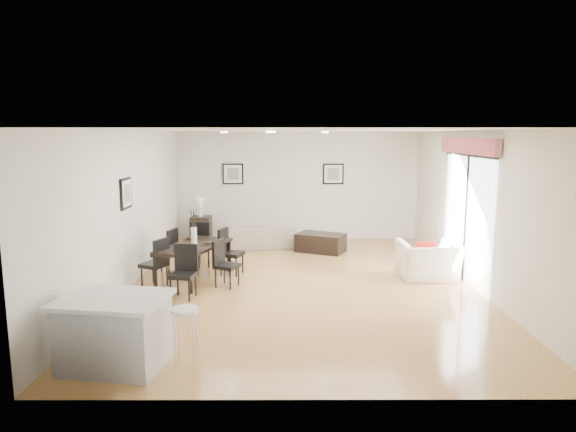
{
  "coord_description": "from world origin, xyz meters",
  "views": [
    {
      "loc": [
        -0.26,
        -8.79,
        2.65
      ],
      "look_at": [
        -0.24,
        0.4,
        1.16
      ],
      "focal_mm": 32.0,
      "sensor_mm": 36.0,
      "label": 1
    }
  ],
  "objects_px": {
    "coffee_table": "(321,243)",
    "side_table": "(201,229)",
    "armchair": "(428,261)",
    "dining_table": "(194,248)",
    "dining_chair_enear": "(223,260)",
    "dining_chair_efar": "(228,249)",
    "dining_chair_head": "(184,268)",
    "dining_chair_wnear": "(157,260)",
    "dining_chair_wfar": "(168,249)",
    "sofa": "(257,236)",
    "dining_chair_foot": "(202,241)",
    "bar_stool": "(185,317)",
    "kitchen_island": "(114,331)"
  },
  "relations": [
    {
      "from": "coffee_table",
      "to": "side_table",
      "type": "distance_m",
      "value": 3.09
    },
    {
      "from": "armchair",
      "to": "dining_table",
      "type": "relative_size",
      "value": 0.59
    },
    {
      "from": "dining_chair_enear",
      "to": "dining_chair_efar",
      "type": "distance_m",
      "value": 0.79
    },
    {
      "from": "dining_chair_head",
      "to": "coffee_table",
      "type": "bearing_deg",
      "value": 63.11
    },
    {
      "from": "dining_chair_wnear",
      "to": "dining_chair_wfar",
      "type": "height_order",
      "value": "dining_chair_wfar"
    },
    {
      "from": "sofa",
      "to": "dining_chair_enear",
      "type": "height_order",
      "value": "dining_chair_enear"
    },
    {
      "from": "dining_table",
      "to": "coffee_table",
      "type": "xyz_separation_m",
      "value": [
        2.44,
        2.27,
        -0.39
      ]
    },
    {
      "from": "dining_chair_enear",
      "to": "dining_chair_foot",
      "type": "distance_m",
      "value": 1.47
    },
    {
      "from": "dining_chair_efar",
      "to": "dining_chair_head",
      "type": "xyz_separation_m",
      "value": [
        -0.55,
        -1.4,
        -0.0
      ]
    },
    {
      "from": "dining_chair_wnear",
      "to": "sofa",
      "type": "bearing_deg",
      "value": 177.91
    },
    {
      "from": "armchair",
      "to": "dining_chair_efar",
      "type": "relative_size",
      "value": 1.19
    },
    {
      "from": "armchair",
      "to": "side_table",
      "type": "distance_m",
      "value": 5.75
    },
    {
      "from": "dining_chair_efar",
      "to": "bar_stool",
      "type": "relative_size",
      "value": 1.28
    },
    {
      "from": "armchair",
      "to": "dining_chair_enear",
      "type": "relative_size",
      "value": 1.27
    },
    {
      "from": "sofa",
      "to": "dining_chair_enear",
      "type": "xyz_separation_m",
      "value": [
        -0.42,
        -3.07,
        0.19
      ]
    },
    {
      "from": "dining_chair_enear",
      "to": "dining_chair_head",
      "type": "xyz_separation_m",
      "value": [
        -0.56,
        -0.62,
        0.03
      ]
    },
    {
      "from": "dining_chair_enear",
      "to": "bar_stool",
      "type": "relative_size",
      "value": 1.19
    },
    {
      "from": "sofa",
      "to": "dining_table",
      "type": "relative_size",
      "value": 1.05
    },
    {
      "from": "armchair",
      "to": "coffee_table",
      "type": "distance_m",
      "value": 2.85
    },
    {
      "from": "dining_chair_enear",
      "to": "dining_chair_head",
      "type": "height_order",
      "value": "dining_chair_head"
    },
    {
      "from": "dining_chair_wfar",
      "to": "dining_chair_enear",
      "type": "height_order",
      "value": "dining_chair_wfar"
    },
    {
      "from": "side_table",
      "to": "kitchen_island",
      "type": "distance_m",
      "value": 6.89
    },
    {
      "from": "dining_table",
      "to": "dining_chair_foot",
      "type": "height_order",
      "value": "dining_chair_foot"
    },
    {
      "from": "coffee_table",
      "to": "side_table",
      "type": "height_order",
      "value": "side_table"
    },
    {
      "from": "sofa",
      "to": "dining_table",
      "type": "height_order",
      "value": "dining_table"
    },
    {
      "from": "dining_chair_efar",
      "to": "coffee_table",
      "type": "bearing_deg",
      "value": -27.45
    },
    {
      "from": "dining_chair_wnear",
      "to": "coffee_table",
      "type": "relative_size",
      "value": 0.83
    },
    {
      "from": "sofa",
      "to": "armchair",
      "type": "relative_size",
      "value": 1.77
    },
    {
      "from": "sofa",
      "to": "dining_chair_efar",
      "type": "xyz_separation_m",
      "value": [
        -0.43,
        -2.28,
        0.22
      ]
    },
    {
      "from": "dining_chair_wnear",
      "to": "dining_chair_foot",
      "type": "distance_m",
      "value": 1.51
    },
    {
      "from": "armchair",
      "to": "dining_chair_efar",
      "type": "xyz_separation_m",
      "value": [
        -3.72,
        0.33,
        0.15
      ]
    },
    {
      "from": "sofa",
      "to": "dining_chair_wnear",
      "type": "height_order",
      "value": "dining_chair_wnear"
    },
    {
      "from": "sofa",
      "to": "bar_stool",
      "type": "bearing_deg",
      "value": 78.74
    },
    {
      "from": "dining_chair_foot",
      "to": "kitchen_island",
      "type": "distance_m",
      "value": 4.49
    },
    {
      "from": "side_table",
      "to": "coffee_table",
      "type": "bearing_deg",
      "value": -21.13
    },
    {
      "from": "coffee_table",
      "to": "side_table",
      "type": "relative_size",
      "value": 1.65
    },
    {
      "from": "armchair",
      "to": "dining_chair_head",
      "type": "distance_m",
      "value": 4.4
    },
    {
      "from": "dining_chair_wfar",
      "to": "dining_chair_enear",
      "type": "bearing_deg",
      "value": 70.04
    },
    {
      "from": "sofa",
      "to": "dining_chair_wfar",
      "type": "xyz_separation_m",
      "value": [
        -1.55,
        -2.32,
        0.22
      ]
    },
    {
      "from": "kitchen_island",
      "to": "sofa",
      "type": "bearing_deg",
      "value": 86.8
    },
    {
      "from": "dining_table",
      "to": "dining_chair_efar",
      "type": "distance_m",
      "value": 0.71
    },
    {
      "from": "dining_chair_enear",
      "to": "dining_chair_foot",
      "type": "relative_size",
      "value": 0.88
    },
    {
      "from": "sofa",
      "to": "dining_table",
      "type": "bearing_deg",
      "value": 62.98
    },
    {
      "from": "sofa",
      "to": "dining_chair_foot",
      "type": "bearing_deg",
      "value": 52.78
    },
    {
      "from": "dining_chair_wnear",
      "to": "dining_chair_efar",
      "type": "height_order",
      "value": "dining_chair_efar"
    },
    {
      "from": "dining_chair_efar",
      "to": "bar_stool",
      "type": "height_order",
      "value": "dining_chair_efar"
    },
    {
      "from": "armchair",
      "to": "dining_chair_wfar",
      "type": "xyz_separation_m",
      "value": [
        -4.84,
        0.29,
        0.15
      ]
    },
    {
      "from": "coffee_table",
      "to": "kitchen_island",
      "type": "xyz_separation_m",
      "value": [
        -2.73,
        -5.77,
        0.21
      ]
    },
    {
      "from": "dining_chair_enear",
      "to": "side_table",
      "type": "xyz_separation_m",
      "value": [
        -1.01,
        3.75,
        -0.14
      ]
    },
    {
      "from": "dining_chair_foot",
      "to": "dining_chair_enear",
      "type": "bearing_deg",
      "value": 126.62
    }
  ]
}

